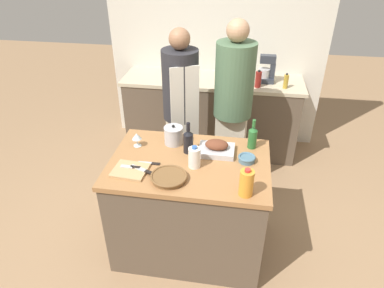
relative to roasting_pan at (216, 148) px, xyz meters
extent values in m
plane|color=#9E7A56|center=(-0.19, -0.15, -0.93)|extent=(12.00, 12.00, 0.00)
cube|color=brown|center=(-0.19, -0.15, -0.51)|extent=(1.18, 0.81, 0.84)
cube|color=#A37042|center=(-0.19, -0.15, -0.06)|extent=(1.22, 0.83, 0.04)
cube|color=brown|center=(-0.19, 1.49, -0.48)|extent=(2.03, 0.58, 0.89)
cube|color=beige|center=(-0.19, 1.49, -0.02)|extent=(2.10, 0.60, 0.04)
cube|color=silver|center=(-0.19, 1.84, 0.35)|extent=(2.60, 0.10, 2.55)
cube|color=#BCBCC1|center=(0.00, 0.00, -0.02)|extent=(0.28, 0.21, 0.04)
ellipsoid|color=brown|center=(0.00, 0.00, 0.03)|extent=(0.18, 0.13, 0.08)
cylinder|color=brown|center=(-0.30, -0.40, -0.03)|extent=(0.24, 0.24, 0.03)
torus|color=brown|center=(-0.30, -0.40, -0.01)|extent=(0.26, 0.26, 0.02)
cube|color=tan|center=(-0.60, -0.35, -0.03)|extent=(0.26, 0.23, 0.02)
cylinder|color=#B7B7BC|center=(-0.36, 0.09, 0.02)|extent=(0.15, 0.15, 0.14)
cylinder|color=#B7B7BC|center=(-0.36, 0.09, 0.10)|extent=(0.16, 0.16, 0.01)
sphere|color=black|center=(-0.36, 0.09, 0.12)|extent=(0.02, 0.02, 0.02)
cylinder|color=slate|center=(0.24, -0.08, -0.02)|extent=(0.12, 0.12, 0.04)
torus|color=slate|center=(0.24, -0.08, 0.00)|extent=(0.13, 0.13, 0.02)
cylinder|color=orange|center=(0.24, -0.47, 0.05)|extent=(0.09, 0.09, 0.19)
cylinder|color=red|center=(0.24, -0.47, 0.15)|extent=(0.04, 0.04, 0.02)
cylinder|color=white|center=(-0.14, -0.21, 0.04)|extent=(0.09, 0.09, 0.16)
cylinder|color=#3360B2|center=(-0.14, -0.21, 0.12)|extent=(0.04, 0.04, 0.02)
cylinder|color=black|center=(-0.22, -0.02, 0.04)|extent=(0.08, 0.08, 0.16)
cone|color=black|center=(-0.22, -0.02, 0.13)|extent=(0.08, 0.08, 0.03)
cylinder|color=black|center=(-0.22, -0.02, 0.18)|extent=(0.03, 0.03, 0.07)
cylinder|color=#28662D|center=(0.28, 0.13, 0.03)|extent=(0.07, 0.07, 0.16)
cone|color=#28662D|center=(0.28, 0.13, 0.13)|extent=(0.07, 0.07, 0.03)
cylinder|color=#28662D|center=(0.28, 0.13, 0.17)|extent=(0.03, 0.03, 0.07)
cylinder|color=silver|center=(-0.65, 0.00, -0.04)|extent=(0.07, 0.07, 0.00)
cylinder|color=silver|center=(-0.65, 0.00, -0.01)|extent=(0.01, 0.01, 0.06)
cone|color=silver|center=(-0.65, 0.00, 0.05)|extent=(0.08, 0.08, 0.05)
cube|color=#B7B7BC|center=(-0.54, -0.33, -0.02)|extent=(0.13, 0.08, 0.01)
cube|color=black|center=(-0.44, -0.37, -0.02)|extent=(0.08, 0.06, 0.01)
cube|color=#B7B7BC|center=(-0.63, -0.32, -0.02)|extent=(0.09, 0.03, 0.01)
cube|color=black|center=(-0.56, -0.32, -0.02)|extent=(0.06, 0.03, 0.01)
cube|color=#B7B7BC|center=(-0.52, -0.23, -0.04)|extent=(0.11, 0.03, 0.01)
cube|color=black|center=(-0.44, -0.23, -0.04)|extent=(0.07, 0.03, 0.01)
cube|color=#333842|center=(0.41, 1.49, 0.03)|extent=(0.18, 0.14, 0.06)
cylinder|color=#B7B7BC|center=(0.39, 1.49, 0.10)|extent=(0.13, 0.13, 0.10)
cube|color=#333842|center=(0.48, 1.49, 0.14)|extent=(0.05, 0.08, 0.17)
cube|color=#333842|center=(0.41, 1.49, 0.26)|extent=(0.17, 0.08, 0.09)
cylinder|color=maroon|center=(0.33, 1.33, 0.08)|extent=(0.07, 0.07, 0.17)
cylinder|color=black|center=(0.33, 1.33, 0.18)|extent=(0.03, 0.03, 0.02)
cylinder|color=#234C28|center=(-0.07, 1.53, 0.08)|extent=(0.06, 0.06, 0.15)
cylinder|color=black|center=(-0.07, 1.53, 0.16)|extent=(0.03, 0.03, 0.02)
cylinder|color=#B28E2D|center=(0.62, 1.35, 0.07)|extent=(0.05, 0.05, 0.15)
cylinder|color=black|center=(0.62, 1.35, 0.16)|extent=(0.02, 0.02, 0.02)
cube|color=beige|center=(-0.42, 0.72, -0.52)|extent=(0.33, 0.29, 0.81)
cylinder|color=#28282D|center=(-0.42, 0.72, 0.22)|extent=(0.35, 0.35, 0.67)
sphere|color=#996B4C|center=(-0.42, 0.72, 0.65)|extent=(0.20, 0.20, 0.20)
cube|color=silver|center=(-0.35, 0.57, 0.02)|extent=(0.25, 0.13, 0.85)
cube|color=beige|center=(0.08, 0.78, -0.50)|extent=(0.31, 0.23, 0.85)
cylinder|color=#4C6B4C|center=(0.08, 0.78, 0.27)|extent=(0.37, 0.37, 0.71)
sphere|color=tan|center=(0.08, 0.78, 0.73)|extent=(0.20, 0.20, 0.20)
camera|label=1|loc=(0.16, -2.27, 1.44)|focal=32.00mm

